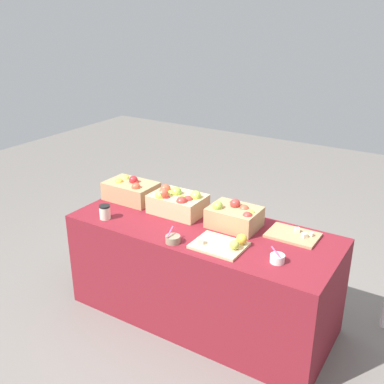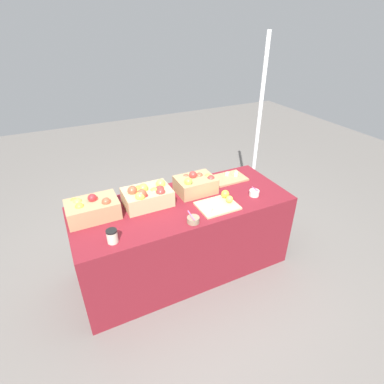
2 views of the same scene
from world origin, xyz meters
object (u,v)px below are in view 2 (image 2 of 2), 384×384
object	(u,v)px
sample_bowl_near	(193,220)
tent_pole	(258,132)
apple_crate_middle	(147,196)
sample_bowl_mid	(254,193)
apple_crate_left	(92,208)
coffee_cup	(112,236)
cutting_board_back	(229,178)
cutting_board_front	(220,203)
apple_crate_right	(196,184)

from	to	relation	value
sample_bowl_near	tent_pole	xyz separation A→B (m)	(1.24, 0.88, 0.25)
apple_crate_middle	sample_bowl_mid	size ratio (longest dim) A/B	3.73
sample_bowl_mid	apple_crate_left	bearing A→B (deg)	167.86
apple_crate_middle	coffee_cup	size ratio (longest dim) A/B	3.83
cutting_board_back	cutting_board_front	bearing A→B (deg)	-130.79
apple_crate_left	sample_bowl_near	bearing A→B (deg)	-31.36
apple_crate_middle	cutting_board_back	xyz separation A→B (m)	(0.87, 0.10, -0.08)
apple_crate_left	cutting_board_front	xyz separation A→B (m)	(1.00, -0.30, -0.06)
cutting_board_front	tent_pole	size ratio (longest dim) A/B	0.16
apple_crate_right	sample_bowl_near	world-z (taller)	apple_crate_right
apple_crate_middle	cutting_board_front	bearing A→B (deg)	-27.20
apple_crate_left	apple_crate_middle	bearing A→B (deg)	-2.24
cutting_board_back	tent_pole	bearing A→B (deg)	32.41
sample_bowl_near	sample_bowl_mid	bearing A→B (deg)	10.65
apple_crate_middle	tent_pole	distance (m)	1.56
apple_crate_left	coffee_cup	size ratio (longest dim) A/B	3.88
apple_crate_middle	coffee_cup	xyz separation A→B (m)	(-0.39, -0.36, -0.04)
sample_bowl_near	tent_pole	bearing A→B (deg)	35.38
cutting_board_front	sample_bowl_near	xyz separation A→B (m)	(-0.31, -0.12, 0.00)
apple_crate_right	cutting_board_back	size ratio (longest dim) A/B	1.03
tent_pole	sample_bowl_mid	bearing A→B (deg)	-126.94
apple_crate_left	apple_crate_right	world-z (taller)	apple_crate_left
apple_crate_left	tent_pole	xyz separation A→B (m)	(1.93, 0.46, 0.19)
cutting_board_front	sample_bowl_near	size ratio (longest dim) A/B	3.31
sample_bowl_mid	sample_bowl_near	bearing A→B (deg)	-169.35
sample_bowl_mid	apple_crate_middle	bearing A→B (deg)	163.14
sample_bowl_mid	coffee_cup	bearing A→B (deg)	-176.17
apple_crate_right	cutting_board_front	xyz separation A→B (m)	(0.08, -0.30, -0.06)
apple_crate_right	cutting_board_front	world-z (taller)	apple_crate_right
cutting_board_front	coffee_cup	xyz separation A→B (m)	(-0.93, -0.08, 0.03)
apple_crate_middle	sample_bowl_mid	xyz separation A→B (m)	(0.91, -0.27, -0.06)
cutting_board_front	cutting_board_back	bearing A→B (deg)	49.21
apple_crate_left	cutting_board_front	size ratio (longest dim) A/B	1.21
sample_bowl_mid	coffee_cup	xyz separation A→B (m)	(-1.29, -0.09, 0.03)
apple_crate_left	tent_pole	size ratio (longest dim) A/B	0.20
sample_bowl_near	apple_crate_left	bearing A→B (deg)	148.64
cutting_board_back	sample_bowl_near	xyz separation A→B (m)	(-0.64, -0.50, 0.01)
apple_crate_left	apple_crate_right	distance (m)	0.92
apple_crate_left	sample_bowl_near	world-z (taller)	apple_crate_left
apple_crate_left	cutting_board_back	xyz separation A→B (m)	(1.32, 0.08, -0.07)
apple_crate_middle	sample_bowl_mid	bearing A→B (deg)	-16.86
sample_bowl_mid	cutting_board_front	bearing A→B (deg)	-179.11
apple_crate_left	cutting_board_front	world-z (taller)	apple_crate_left
sample_bowl_mid	cutting_board_back	bearing A→B (deg)	95.58
apple_crate_right	tent_pole	xyz separation A→B (m)	(1.01, 0.46, 0.19)
apple_crate_right	cutting_board_back	xyz separation A→B (m)	(0.40, 0.07, -0.07)
cutting_board_front	tent_pole	bearing A→B (deg)	39.29
cutting_board_back	sample_bowl_near	size ratio (longest dim) A/B	3.34
coffee_cup	cutting_board_back	bearing A→B (deg)	20.00
apple_crate_right	cutting_board_back	bearing A→B (deg)	10.53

